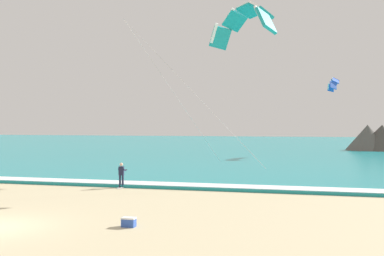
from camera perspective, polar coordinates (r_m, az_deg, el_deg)
The scene contains 8 objects.
sea at distance 88.83m, azimuth 5.65°, elevation -2.22°, with size 200.00×120.00×0.20m, color teal.
surf_foam at distance 31.70m, azimuth -9.63°, elevation -6.93°, with size 200.00×1.78×0.04m, color white.
surfboard at distance 30.59m, azimuth -9.11°, elevation -7.57°, with size 0.51×1.42×0.09m.
kitesurfer at distance 30.50m, azimuth -9.10°, elevation -5.86°, with size 0.55×0.53×1.69m.
kite_primary at distance 35.15m, azimuth 6.78°, elevation 13.69°, with size 10.25×8.86×12.40m.
kite_distant at distance 61.62m, azimuth 17.83°, elevation 5.55°, with size 1.34×4.98×1.79m.
headland_right at distance 75.42m, azimuth 22.65°, elevation -1.21°, with size 9.73×8.10×4.23m.
cooler_box at distance 19.12m, azimuth -8.18°, elevation -11.93°, with size 0.58×0.38×0.40m.
Camera 1 is at (12.47, -15.76, 4.32)m, focal length 41.27 mm.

